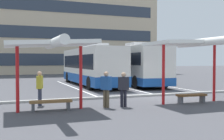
# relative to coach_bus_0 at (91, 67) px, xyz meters

# --- Properties ---
(ground_plane) EXTENTS (160.00, 160.00, 0.00)m
(ground_plane) POSITION_rel_coach_bus_0_xyz_m (1.83, -8.89, -1.61)
(ground_plane) COLOR #47474C
(terminal_building) EXTENTS (34.16, 14.79, 23.78)m
(terminal_building) POSITION_rel_coach_bus_0_xyz_m (1.86, 28.52, 8.91)
(terminal_building) COLOR #C6B293
(terminal_building) RESTS_ON ground
(coach_bus_0) EXTENTS (2.76, 11.00, 3.49)m
(coach_bus_0) POSITION_rel_coach_bus_0_xyz_m (0.00, 0.00, 0.00)
(coach_bus_0) COLOR silver
(coach_bus_0) RESTS_ON ground
(coach_bus_1) EXTENTS (3.51, 11.45, 3.63)m
(coach_bus_1) POSITION_rel_coach_bus_0_xyz_m (3.81, -0.21, 0.10)
(coach_bus_1) COLOR silver
(coach_bus_1) RESTS_ON ground
(lane_stripe_0) EXTENTS (0.16, 14.00, 0.01)m
(lane_stripe_0) POSITION_rel_coach_bus_0_xyz_m (-1.87, -1.46, -1.61)
(lane_stripe_0) COLOR white
(lane_stripe_0) RESTS_ON ground
(lane_stripe_1) EXTENTS (0.16, 14.00, 0.01)m
(lane_stripe_1) POSITION_rel_coach_bus_0_xyz_m (1.83, -1.46, -1.61)
(lane_stripe_1) COLOR white
(lane_stripe_1) RESTS_ON ground
(lane_stripe_2) EXTENTS (0.16, 14.00, 0.01)m
(lane_stripe_2) POSITION_rel_coach_bus_0_xyz_m (5.54, -1.46, -1.61)
(lane_stripe_2) COLOR white
(lane_stripe_2) RESTS_ON ground
(waiting_shelter_0) EXTENTS (3.65, 4.43, 2.99)m
(waiting_shelter_0) POSITION_rel_coach_bus_0_xyz_m (-5.11, -11.24, 1.14)
(waiting_shelter_0) COLOR red
(waiting_shelter_0) RESTS_ON ground
(bench_0) EXTENTS (1.77, 0.51, 0.45)m
(bench_0) POSITION_rel_coach_bus_0_xyz_m (-5.11, -11.08, -1.27)
(bench_0) COLOR brown
(bench_0) RESTS_ON ground
(waiting_shelter_1) EXTENTS (4.07, 4.39, 3.16)m
(waiting_shelter_1) POSITION_rel_coach_bus_0_xyz_m (1.76, -11.56, 1.31)
(waiting_shelter_1) COLOR red
(waiting_shelter_1) RESTS_ON ground
(bench_1) EXTENTS (1.58, 0.52, 0.45)m
(bench_1) POSITION_rel_coach_bus_0_xyz_m (1.76, -11.45, -1.28)
(bench_1) COLOR brown
(bench_1) RESTS_ON ground
(platform_kerb) EXTENTS (44.00, 0.24, 0.12)m
(platform_kerb) POSITION_rel_coach_bus_0_xyz_m (1.83, -8.35, -1.55)
(platform_kerb) COLOR #ADADA8
(platform_kerb) RESTS_ON ground
(waiting_passenger_1) EXTENTS (0.47, 0.26, 1.58)m
(waiting_passenger_1) POSITION_rel_coach_bus_0_xyz_m (-1.86, -11.28, -0.71)
(waiting_passenger_1) COLOR black
(waiting_passenger_1) RESTS_ON ground
(waiting_passenger_2) EXTENTS (0.36, 0.51, 1.61)m
(waiting_passenger_2) POSITION_rel_coach_bus_0_xyz_m (-5.38, -9.48, -0.69)
(waiting_passenger_2) COLOR #33384C
(waiting_passenger_2) RESTS_ON ground
(waiting_passenger_3) EXTENTS (0.46, 0.51, 1.63)m
(waiting_passenger_3) POSITION_rel_coach_bus_0_xyz_m (-2.66, -11.17, -0.68)
(waiting_passenger_3) COLOR brown
(waiting_passenger_3) RESTS_ON ground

